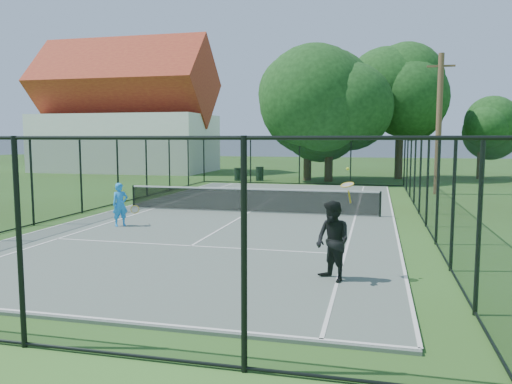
% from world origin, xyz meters
% --- Properties ---
extents(ground, '(120.00, 120.00, 0.00)m').
position_xyz_m(ground, '(0.00, 0.00, 0.00)').
color(ground, '#314F1B').
extents(tennis_court, '(11.00, 24.00, 0.06)m').
position_xyz_m(tennis_court, '(0.00, 0.00, 0.03)').
color(tennis_court, slate).
rests_on(tennis_court, ground).
extents(tennis_net, '(10.08, 0.08, 0.95)m').
position_xyz_m(tennis_net, '(0.00, 0.00, 0.58)').
color(tennis_net, black).
rests_on(tennis_net, tennis_court).
extents(fence, '(13.10, 26.10, 3.00)m').
position_xyz_m(fence, '(0.00, 0.00, 1.50)').
color(fence, black).
rests_on(fence, ground).
extents(tree_near_left, '(7.88, 7.88, 10.28)m').
position_xyz_m(tree_near_left, '(0.07, 16.30, 6.33)').
color(tree_near_left, '#332114').
rests_on(tree_near_left, ground).
extents(tree_near_mid, '(6.00, 6.00, 7.84)m').
position_xyz_m(tree_near_mid, '(1.64, 15.52, 4.83)').
color(tree_near_mid, '#332114').
rests_on(tree_near_mid, ground).
extents(tree_near_right, '(6.29, 6.29, 8.68)m').
position_xyz_m(tree_near_right, '(6.40, 19.11, 5.52)').
color(tree_near_right, '#332114').
rests_on(tree_near_right, ground).
extents(tree_far_right, '(4.35, 4.35, 5.76)m').
position_xyz_m(tree_far_right, '(12.23, 20.32, 3.56)').
color(tree_far_right, '#332114').
rests_on(tree_far_right, ground).
extents(building, '(15.30, 8.15, 11.87)m').
position_xyz_m(building, '(-17.00, 22.00, 4.93)').
color(building, silver).
rests_on(building, ground).
extents(trash_bin_left, '(0.58, 0.58, 0.89)m').
position_xyz_m(trash_bin_left, '(-4.58, 14.72, 0.45)').
color(trash_bin_left, black).
rests_on(trash_bin_left, ground).
extents(trash_bin_right, '(0.58, 0.58, 0.98)m').
position_xyz_m(trash_bin_right, '(-3.09, 14.97, 0.50)').
color(trash_bin_right, black).
rests_on(trash_bin_right, ground).
extents(utility_pole, '(1.40, 0.30, 7.34)m').
position_xyz_m(utility_pole, '(7.96, 9.00, 3.73)').
color(utility_pole, '#4C3823').
rests_on(utility_pole, ground).
extents(player_blue, '(0.89, 0.62, 1.43)m').
position_xyz_m(player_blue, '(-3.40, -4.01, 0.78)').
color(player_blue, '#1D94F7').
rests_on(player_blue, tennis_court).
extents(player_black, '(1.00, 1.01, 2.30)m').
position_xyz_m(player_black, '(4.00, -8.82, 0.89)').
color(player_black, black).
rests_on(player_black, tennis_court).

